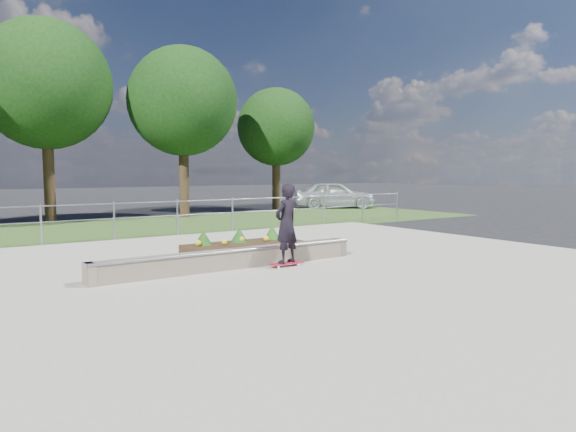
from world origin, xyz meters
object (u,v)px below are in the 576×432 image
at_px(grind_ledge, 233,259).
at_px(parked_car, 334,195).
at_px(skateboarder, 286,224).
at_px(planter_bed, 243,245).

height_order(grind_ledge, parked_car, parked_car).
height_order(grind_ledge, skateboarder, skateboarder).
xyz_separation_m(grind_ledge, planter_bed, (1.22, 1.72, -0.02)).
xyz_separation_m(grind_ledge, parked_car, (13.57, 13.08, 0.52)).
relative_size(planter_bed, skateboarder, 1.68).
bearing_deg(planter_bed, skateboarder, -94.71).
distance_m(skateboarder, parked_car, 18.48).
relative_size(grind_ledge, skateboarder, 3.37).
distance_m(grind_ledge, parked_car, 18.85).
bearing_deg(skateboarder, planter_bed, 85.29).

